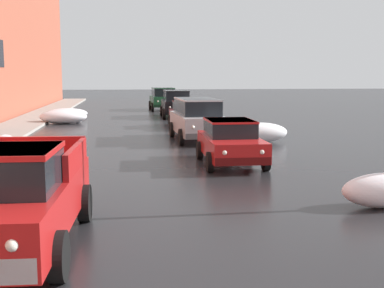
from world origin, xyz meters
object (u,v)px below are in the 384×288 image
suv_black_queued_behind_truck (176,103)px  suv_green_at_far_intersection (163,98)px  pickup_truck_red_approaching_near_lane (12,197)px  sedan_red_parked_kerbside_close (230,141)px  sedan_maroon_parked_far_down_block (189,113)px  suv_silver_parked_kerbside_mid (197,118)px

suv_black_queued_behind_truck → suv_green_at_far_intersection: same height
suv_black_queued_behind_truck → suv_green_at_far_intersection: size_ratio=1.05×
pickup_truck_red_approaching_near_lane → sedan_red_parked_kerbside_close: pickup_truck_red_approaching_near_lane is taller
pickup_truck_red_approaching_near_lane → sedan_red_parked_kerbside_close: size_ratio=1.27×
suv_black_queued_behind_truck → pickup_truck_red_approaching_near_lane: bearing=-101.5°
suv_green_at_far_intersection → sedan_red_parked_kerbside_close: bearing=-89.4°
pickup_truck_red_approaching_near_lane → suv_green_at_far_intersection: bearing=81.6°
pickup_truck_red_approaching_near_lane → sedan_maroon_parked_far_down_block: pickup_truck_red_approaching_near_lane is taller
sedan_red_parked_kerbside_close → sedan_maroon_parked_far_down_block: 11.63m
suv_green_at_far_intersection → suv_silver_parked_kerbside_mid: bearing=-89.9°
pickup_truck_red_approaching_near_lane → suv_silver_parked_kerbside_mid: 14.27m
suv_black_queued_behind_truck → sedan_maroon_parked_far_down_block: bearing=-89.8°
sedan_red_parked_kerbside_close → sedan_maroon_parked_far_down_block: (0.12, 11.63, 0.00)m
pickup_truck_red_approaching_near_lane → suv_black_queued_behind_truck: suv_black_queued_behind_truck is taller
suv_black_queued_behind_truck → sedan_red_parked_kerbside_close: bearing=-90.3°
sedan_red_parked_kerbside_close → sedan_maroon_parked_far_down_block: size_ratio=0.99×
suv_green_at_far_intersection → sedan_maroon_parked_far_down_block: bearing=-88.5°
suv_black_queued_behind_truck → suv_green_at_far_intersection: bearing=92.6°
sedan_maroon_parked_far_down_block → suv_green_at_far_intersection: bearing=91.5°
pickup_truck_red_approaching_near_lane → suv_silver_parked_kerbside_mid: (4.91, 13.40, 0.11)m
sedan_red_parked_kerbside_close → suv_silver_parked_kerbside_mid: 6.05m
suv_black_queued_behind_truck → suv_green_at_far_intersection: (-0.33, 7.24, 0.00)m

